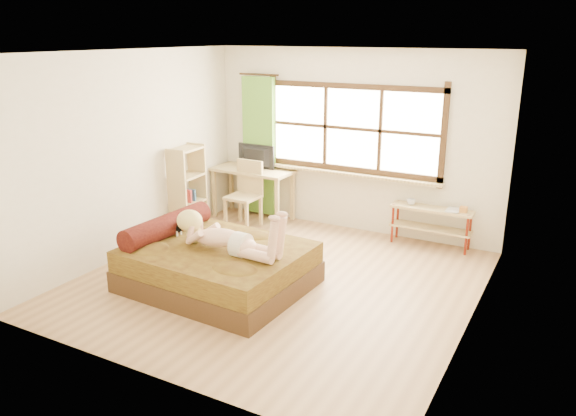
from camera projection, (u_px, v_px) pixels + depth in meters
The scene contains 18 objects.
floor at pixel (278, 281), 6.84m from camera, with size 4.50×4.50×0.00m, color #9E754C.
ceiling at pixel (277, 52), 6.03m from camera, with size 4.50×4.50×0.00m, color white.
wall_back at pixel (352, 142), 8.32m from camera, with size 4.50×4.50×0.00m, color silver.
wall_front at pixel (141, 233), 4.55m from camera, with size 4.50×4.50×0.00m, color silver.
wall_left at pixel (131, 154), 7.46m from camera, with size 4.50×4.50×0.00m, color silver.
wall_right at pixel (481, 201), 5.41m from camera, with size 4.50×4.50×0.00m, color silver.
window at pixel (352, 131), 8.25m from camera, with size 2.80×0.16×1.46m.
curtain at pixel (259, 147), 8.99m from camera, with size 0.55×0.10×2.20m, color #4B8123.
bed at pixel (215, 264), 6.66m from camera, with size 2.09×1.71×0.76m.
woman at pixel (225, 226), 6.36m from camera, with size 1.41×0.40×0.60m, color #E8B296, non-canonical shape.
kitten at pixel (174, 225), 6.94m from camera, with size 0.30×0.12×0.24m, color black, non-canonical shape.
desk at pixel (253, 176), 8.98m from camera, with size 1.32×0.63×0.82m.
monitor at pixel (254, 157), 8.93m from camera, with size 0.66×0.09×0.38m, color black.
chair at pixel (246, 190), 8.67m from camera, with size 0.47×0.47×1.03m.
pipe_shelf at pixel (432, 218), 7.85m from camera, with size 1.13×0.28×0.64m.
cup at pixel (411, 202), 7.94m from camera, with size 0.11×0.11×0.09m, color gray.
book at pixel (447, 209), 7.72m from camera, with size 0.18×0.25×0.02m, color gray.
bookshelf at pixel (188, 189), 8.37m from camera, with size 0.36×0.59×1.31m.
Camera 1 is at (3.09, -5.44, 2.90)m, focal length 35.00 mm.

